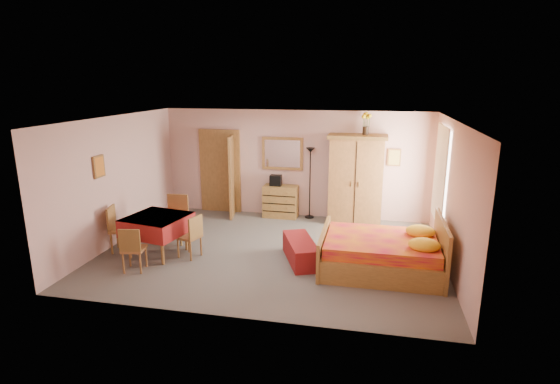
% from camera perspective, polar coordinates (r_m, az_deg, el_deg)
% --- Properties ---
extents(floor, '(6.50, 6.50, 0.00)m').
position_cam_1_polar(floor, '(8.69, -1.06, -7.82)').
color(floor, '#5F5B54').
rests_on(floor, ground).
extents(ceiling, '(6.50, 6.50, 0.00)m').
position_cam_1_polar(ceiling, '(8.07, -1.15, 9.53)').
color(ceiling, brown).
rests_on(ceiling, wall_back).
extents(wall_back, '(6.50, 0.10, 2.60)m').
position_cam_1_polar(wall_back, '(10.68, 1.90, 3.69)').
color(wall_back, '#D0A097').
rests_on(wall_back, floor).
extents(wall_front, '(6.50, 0.10, 2.60)m').
position_cam_1_polar(wall_front, '(5.98, -6.48, -5.12)').
color(wall_front, '#D0A097').
rests_on(wall_front, floor).
extents(wall_left, '(0.10, 5.00, 2.60)m').
position_cam_1_polar(wall_left, '(9.54, -20.51, 1.46)').
color(wall_left, '#D0A097').
rests_on(wall_left, floor).
extents(wall_right, '(0.10, 5.00, 2.60)m').
position_cam_1_polar(wall_right, '(8.22, 21.58, -0.62)').
color(wall_right, '#D0A097').
rests_on(wall_right, floor).
extents(doorway, '(1.06, 0.12, 2.15)m').
position_cam_1_polar(doorway, '(11.19, -7.78, 2.62)').
color(doorway, '#9E6B35').
rests_on(doorway, floor).
extents(window, '(0.08, 1.40, 1.95)m').
position_cam_1_polar(window, '(9.33, 20.26, 2.16)').
color(window, white).
rests_on(window, wall_right).
extents(picture_left, '(0.04, 0.32, 0.42)m').
position_cam_1_polar(picture_left, '(8.95, -22.59, 3.09)').
color(picture_left, orange).
rests_on(picture_left, wall_left).
extents(picture_back, '(0.30, 0.04, 0.40)m').
position_cam_1_polar(picture_back, '(10.47, 14.69, 4.39)').
color(picture_back, '#D8BF59').
rests_on(picture_back, wall_back).
extents(chest_of_drawers, '(0.84, 0.43, 0.79)m').
position_cam_1_polar(chest_of_drawers, '(10.72, 0.09, -1.24)').
color(chest_of_drawers, olive).
rests_on(chest_of_drawers, floor).
extents(wall_mirror, '(1.01, 0.06, 0.80)m').
position_cam_1_polar(wall_mirror, '(10.67, 0.32, 5.05)').
color(wall_mirror, white).
rests_on(wall_mirror, wall_back).
extents(stereo, '(0.28, 0.21, 0.26)m').
position_cam_1_polar(stereo, '(10.61, -0.55, 1.53)').
color(stereo, black).
rests_on(stereo, chest_of_drawers).
extents(floor_lamp, '(0.24, 0.24, 1.73)m').
position_cam_1_polar(floor_lamp, '(10.57, 3.93, 1.14)').
color(floor_lamp, black).
rests_on(floor_lamp, floor).
extents(wardrobe, '(1.34, 0.71, 2.09)m').
position_cam_1_polar(wardrobe, '(10.26, 9.90, 1.58)').
color(wardrobe, '#A86F39').
rests_on(wardrobe, floor).
extents(sunflower_vase, '(0.21, 0.21, 0.50)m').
position_cam_1_polar(sunflower_vase, '(10.12, 11.17, 8.78)').
color(sunflower_vase, yellow).
rests_on(sunflower_vase, wardrobe).
extents(bed, '(2.13, 1.68, 0.98)m').
position_cam_1_polar(bed, '(7.94, 13.04, -6.61)').
color(bed, '#BA1232').
rests_on(bed, floor).
extents(bench, '(0.88, 1.31, 0.41)m').
position_cam_1_polar(bench, '(8.21, 2.69, -7.65)').
color(bench, maroon).
rests_on(bench, floor).
extents(dining_table, '(1.22, 1.22, 0.77)m').
position_cam_1_polar(dining_table, '(8.78, -15.64, -5.46)').
color(dining_table, maroon).
rests_on(dining_table, floor).
extents(chair_south, '(0.43, 0.43, 0.82)m').
position_cam_1_polar(chair_south, '(8.17, -18.53, -6.99)').
color(chair_south, '#9C6434').
rests_on(chair_south, floor).
extents(chair_north, '(0.47, 0.47, 0.98)m').
position_cam_1_polar(chair_north, '(9.29, -13.55, -3.53)').
color(chair_north, '#AF813B').
rests_on(chair_north, floor).
extents(chair_west, '(0.50, 0.50, 0.91)m').
position_cam_1_polar(chair_west, '(9.13, -19.94, -4.55)').
color(chair_west, '#A67338').
rests_on(chair_west, floor).
extents(chair_east, '(0.47, 0.47, 0.83)m').
position_cam_1_polar(chair_east, '(8.50, -11.79, -5.66)').
color(chair_east, '#926031').
rests_on(chair_east, floor).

